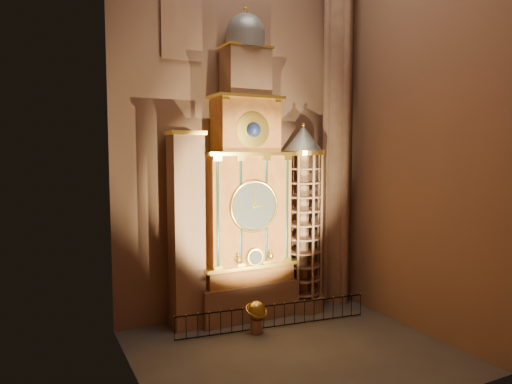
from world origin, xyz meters
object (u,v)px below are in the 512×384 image
astronomical_clock (246,197)px  iron_railing (274,316)px  stair_turret (303,219)px  portrait_tower (186,230)px  celestial_globe (256,314)px

astronomical_clock → iron_railing: bearing=-76.1°
stair_turret → iron_railing: bearing=-146.3°
portrait_tower → stair_turret: 6.91m
astronomical_clock → stair_turret: bearing=-4.3°
iron_railing → celestial_globe: bearing=-174.3°
astronomical_clock → portrait_tower: size_ratio=1.64×
portrait_tower → celestial_globe: (2.85, -2.36, -4.17)m
astronomical_clock → stair_turret: (3.50, -0.26, -1.41)m
celestial_globe → iron_railing: celestial_globe is taller
astronomical_clock → stair_turret: 3.78m
iron_railing → stair_turret: bearing=33.7°
portrait_tower → stair_turret: stair_turret is taller
astronomical_clock → celestial_globe: astronomical_clock is taller
stair_turret → celestial_globe: 6.25m
portrait_tower → celestial_globe: size_ratio=6.21×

